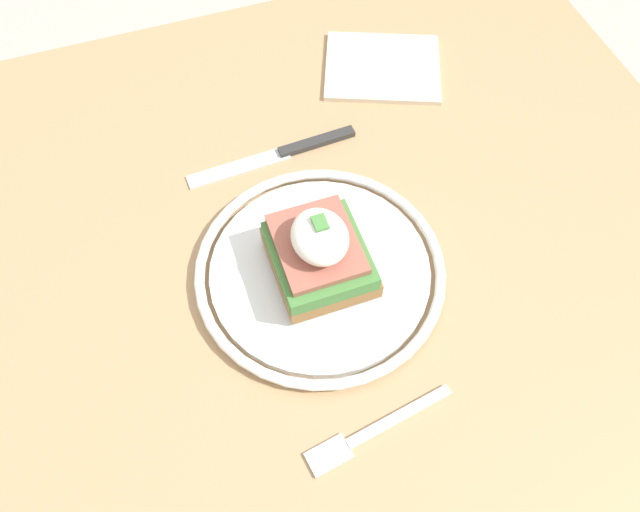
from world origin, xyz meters
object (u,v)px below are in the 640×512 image
knife (286,152)px  napkin (382,67)px  sandwich (319,253)px  plate (320,271)px  fork (372,431)px

knife → napkin: 0.17m
sandwich → knife: size_ratio=0.52×
plate → knife: size_ratio=1.26×
plate → napkin: bearing=-34.0°
plate → fork: 0.16m
fork → plate: bearing=-3.0°
sandwich → knife: bearing=-5.8°
knife → napkin: same height
knife → napkin: bearing=-59.7°
sandwich → napkin: sandwich is taller
fork → sandwich: bearing=-2.6°
plate → napkin: (0.24, -0.16, -0.00)m
napkin → fork: bearing=156.8°
knife → plate: bearing=174.5°
plate → sandwich: size_ratio=2.44×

